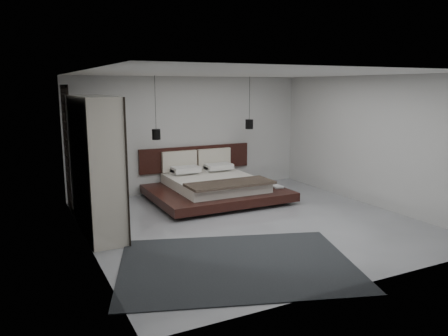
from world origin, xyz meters
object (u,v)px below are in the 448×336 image
lattice_screen (68,149)px  pendant_left (156,134)px  bed (214,186)px  pendant_right (249,124)px  wardrobe (94,164)px  rug (237,264)px

lattice_screen → pendant_left: 1.89m
lattice_screen → pendant_left: (1.88, -0.08, 0.21)m
bed → pendant_left: 1.77m
pendant_left → pendant_right: bearing=-0.0°
pendant_left → lattice_screen: bearing=177.7°
bed → wardrobe: (-2.82, -0.97, 0.91)m
lattice_screen → pendant_left: bearing=-2.3°
pendant_right → rug: (-2.52, -4.07, -1.64)m
rug → pendant_right: bearing=58.3°
wardrobe → rug: size_ratio=0.73×
lattice_screen → bed: (3.07, -0.55, -1.00)m
pendant_left → pendant_right: (2.39, -0.00, 0.13)m
pendant_right → rug: pendant_right is taller
bed → rug: bearing=-110.2°
rug → pendant_left: bearing=88.2°
rug → wardrobe: bearing=119.7°
lattice_screen → pendant_right: 4.28m
bed → wardrobe: size_ratio=1.18×
lattice_screen → rug: 4.69m
pendant_right → wardrobe: pendant_right is taller
pendant_left → rug: (-0.13, -4.07, -1.51)m
pendant_right → wardrobe: size_ratio=0.52×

